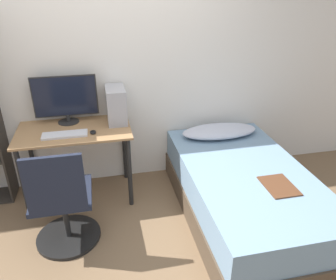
# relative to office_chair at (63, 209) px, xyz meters

# --- Properties ---
(ground_plane) EXTENTS (14.00, 14.00, 0.00)m
(ground_plane) POSITION_rel_office_chair_xyz_m (0.47, -0.36, -0.36)
(ground_plane) COLOR brown
(wall_back) EXTENTS (8.00, 0.05, 2.50)m
(wall_back) POSITION_rel_office_chair_xyz_m (0.47, 1.01, 0.89)
(wall_back) COLOR silver
(wall_back) RESTS_ON ground_plane
(desk) EXTENTS (1.07, 0.62, 0.76)m
(desk) POSITION_rel_office_chair_xyz_m (0.11, 0.68, 0.28)
(desk) COLOR #997047
(desk) RESTS_ON ground_plane
(office_chair) EXTENTS (0.55, 0.55, 0.94)m
(office_chair) POSITION_rel_office_chair_xyz_m (0.00, 0.00, 0.00)
(office_chair) COLOR black
(office_chair) RESTS_ON ground_plane
(bed) EXTENTS (1.08, 1.94, 0.52)m
(bed) POSITION_rel_office_chair_xyz_m (1.61, 0.02, -0.11)
(bed) COLOR #4C3D2D
(bed) RESTS_ON ground_plane
(pillow) EXTENTS (0.82, 0.36, 0.11)m
(pillow) POSITION_rel_office_chair_xyz_m (1.61, 0.73, 0.21)
(pillow) COLOR #B2B7C6
(pillow) RESTS_ON bed
(magazine) EXTENTS (0.24, 0.32, 0.01)m
(magazine) POSITION_rel_office_chair_xyz_m (1.75, -0.29, 0.16)
(magazine) COLOR #56331E
(magazine) RESTS_ON bed
(monitor) EXTENTS (0.61, 0.20, 0.47)m
(monitor) POSITION_rel_office_chair_xyz_m (0.06, 0.87, 0.65)
(monitor) COLOR black
(monitor) RESTS_ON desk
(keyboard) EXTENTS (0.40, 0.14, 0.02)m
(keyboard) POSITION_rel_office_chair_xyz_m (0.04, 0.56, 0.41)
(keyboard) COLOR silver
(keyboard) RESTS_ON desk
(pc_tower) EXTENTS (0.18, 0.34, 0.35)m
(pc_tower) POSITION_rel_office_chair_xyz_m (0.53, 0.80, 0.57)
(pc_tower) COLOR #99999E
(pc_tower) RESTS_ON desk
(mouse) EXTENTS (0.06, 0.09, 0.02)m
(mouse) POSITION_rel_office_chair_xyz_m (0.29, 0.56, 0.41)
(mouse) COLOR black
(mouse) RESTS_ON desk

